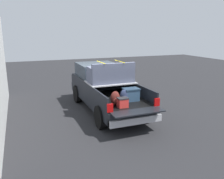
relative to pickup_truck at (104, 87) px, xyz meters
name	(u,v)px	position (x,y,z in m)	size (l,w,h in m)	color
ground_plane	(107,110)	(-0.38, 0.00, -0.99)	(40.00, 40.00, 0.00)	#262628
pickup_truck	(104,87)	(0.00, 0.00, 0.00)	(6.05, 2.06, 2.23)	black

